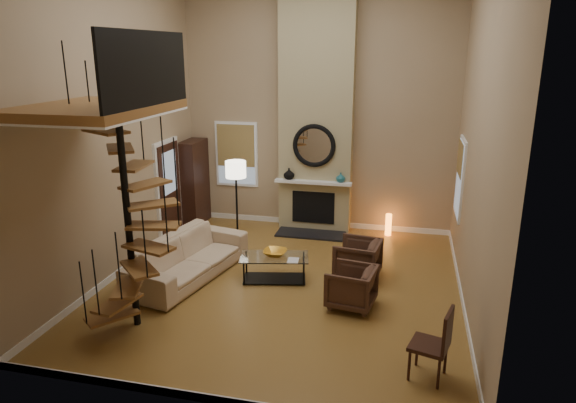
% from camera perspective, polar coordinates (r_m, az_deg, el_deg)
% --- Properties ---
extents(ground, '(6.00, 6.50, 0.01)m').
position_cam_1_polar(ground, '(9.10, -0.59, -9.21)').
color(ground, '#A67935').
rests_on(ground, ground).
extents(back_wall, '(6.00, 0.02, 5.50)m').
position_cam_1_polar(back_wall, '(11.44, 3.34, 10.49)').
color(back_wall, tan).
rests_on(back_wall, ground).
extents(front_wall, '(6.00, 0.02, 5.50)m').
position_cam_1_polar(front_wall, '(5.24, -9.22, 3.08)').
color(front_wall, tan).
rests_on(front_wall, ground).
extents(left_wall, '(0.02, 6.50, 5.50)m').
position_cam_1_polar(left_wall, '(9.46, -18.77, 8.38)').
color(left_wall, tan).
rests_on(left_wall, ground).
extents(right_wall, '(0.02, 6.50, 5.50)m').
position_cam_1_polar(right_wall, '(8.11, 20.56, 6.99)').
color(right_wall, tan).
rests_on(right_wall, ground).
extents(baseboard_back, '(6.00, 0.02, 0.12)m').
position_cam_1_polar(baseboard_back, '(12.02, 3.12, -2.37)').
color(baseboard_back, white).
rests_on(baseboard_back, ground).
extents(baseboard_front, '(6.00, 0.02, 0.12)m').
position_cam_1_polar(baseboard_front, '(6.43, -8.01, -20.91)').
color(baseboard_front, white).
rests_on(baseboard_front, ground).
extents(baseboard_left, '(0.02, 6.50, 0.12)m').
position_cam_1_polar(baseboard_left, '(10.15, -17.32, -6.78)').
color(baseboard_left, white).
rests_on(baseboard_left, ground).
extents(baseboard_right, '(0.02, 6.50, 0.12)m').
position_cam_1_polar(baseboard_right, '(8.92, 18.74, -10.28)').
color(baseboard_right, white).
rests_on(baseboard_right, ground).
extents(chimney_breast, '(1.60, 0.38, 5.50)m').
position_cam_1_polar(chimney_breast, '(11.26, 3.16, 10.40)').
color(chimney_breast, tan).
rests_on(chimney_breast, ground).
extents(hearth, '(1.50, 0.60, 0.04)m').
position_cam_1_polar(hearth, '(11.41, 2.51, -3.62)').
color(hearth, black).
rests_on(hearth, ground).
extents(firebox, '(0.95, 0.02, 0.72)m').
position_cam_1_polar(firebox, '(11.51, 2.82, -0.66)').
color(firebox, black).
rests_on(firebox, chimney_breast).
extents(mantel, '(1.70, 0.18, 0.06)m').
position_cam_1_polar(mantel, '(11.27, 2.78, 2.14)').
color(mantel, white).
rests_on(mantel, chimney_breast).
extents(mirror_frame, '(0.94, 0.10, 0.94)m').
position_cam_1_polar(mirror_frame, '(11.16, 2.90, 6.19)').
color(mirror_frame, black).
rests_on(mirror_frame, chimney_breast).
extents(mirror_disc, '(0.80, 0.01, 0.80)m').
position_cam_1_polar(mirror_disc, '(11.17, 2.91, 6.20)').
color(mirror_disc, white).
rests_on(mirror_disc, chimney_breast).
extents(vase_left, '(0.24, 0.24, 0.25)m').
position_cam_1_polar(vase_left, '(11.38, 0.11, 3.10)').
color(vase_left, black).
rests_on(vase_left, mantel).
extents(vase_right, '(0.20, 0.20, 0.21)m').
position_cam_1_polar(vase_right, '(11.19, 5.86, 2.67)').
color(vase_right, '#1C5963').
rests_on(vase_right, mantel).
extents(window_back, '(1.02, 0.06, 1.52)m').
position_cam_1_polar(window_back, '(12.06, -5.74, 5.33)').
color(window_back, white).
rests_on(window_back, back_wall).
extents(window_right, '(0.06, 1.02, 1.52)m').
position_cam_1_polar(window_right, '(10.27, 18.53, 2.60)').
color(window_right, white).
rests_on(window_right, right_wall).
extents(entry_door, '(0.10, 1.05, 2.16)m').
position_cam_1_polar(entry_door, '(11.31, -13.05, 1.24)').
color(entry_door, white).
rests_on(entry_door, ground).
extents(loft, '(1.70, 2.20, 1.09)m').
position_cam_1_polar(loft, '(7.39, -20.06, 10.00)').
color(loft, olive).
rests_on(loft, left_wall).
extents(spiral_stair, '(1.47, 1.47, 4.06)m').
position_cam_1_polar(spiral_stair, '(7.54, -17.27, -0.95)').
color(spiral_stair, black).
rests_on(spiral_stair, ground).
extents(hutch, '(0.42, 0.90, 2.02)m').
position_cam_1_polar(hutch, '(12.13, -10.40, 1.95)').
color(hutch, black).
rests_on(hutch, ground).
extents(sofa, '(1.50, 2.70, 0.74)m').
position_cam_1_polar(sofa, '(9.41, -11.01, -5.99)').
color(sofa, '#C5AB89').
rests_on(sofa, ground).
extents(armchair_near, '(0.87, 0.85, 0.70)m').
position_cam_1_polar(armchair_near, '(9.30, 8.15, -6.39)').
color(armchair_near, '#492E21').
rests_on(armchair_near, ground).
extents(armchair_far, '(0.82, 0.81, 0.66)m').
position_cam_1_polar(armchair_far, '(8.26, 7.48, -9.42)').
color(armchair_far, '#492E21').
rests_on(armchair_far, ground).
extents(coffee_table, '(1.29, 0.83, 0.45)m').
position_cam_1_polar(coffee_table, '(9.16, -1.52, -7.05)').
color(coffee_table, silver).
rests_on(coffee_table, ground).
extents(bowl, '(0.41, 0.41, 0.10)m').
position_cam_1_polar(bowl, '(9.13, -1.45, -5.70)').
color(bowl, gold).
rests_on(bowl, coffee_table).
extents(book, '(0.21, 0.27, 0.02)m').
position_cam_1_polar(book, '(8.88, 0.42, -6.58)').
color(book, gray).
rests_on(book, coffee_table).
extents(floor_lamp, '(0.43, 0.43, 1.76)m').
position_cam_1_polar(floor_lamp, '(10.80, -5.80, 2.87)').
color(floor_lamp, black).
rests_on(floor_lamp, ground).
extents(accent_lamp, '(0.13, 0.13, 0.48)m').
position_cam_1_polar(accent_lamp, '(11.52, 11.07, -2.52)').
color(accent_lamp, orange).
rests_on(accent_lamp, ground).
extents(side_chair, '(0.55, 0.55, 0.96)m').
position_cam_1_polar(side_chair, '(6.75, 16.15, -14.67)').
color(side_chair, black).
rests_on(side_chair, ground).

